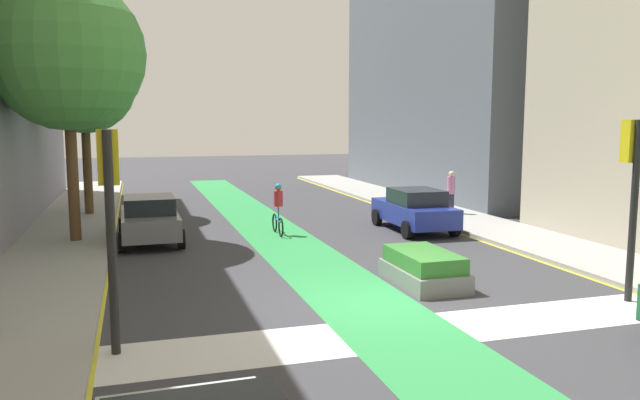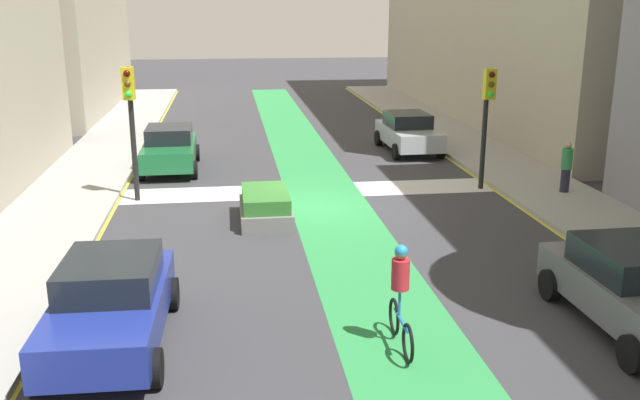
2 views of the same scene
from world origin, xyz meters
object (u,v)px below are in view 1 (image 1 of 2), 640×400
object	(u,v)px
pedestrian_sidewalk_right_a	(451,192)
traffic_signal_near_right	(632,174)
car_grey_left_far	(150,219)
street_tree_far	(83,82)
median_planter	(424,269)
traffic_signal_near_left	(110,197)
street_tree_near	(66,54)
cyclist_in_lane	(278,208)
car_blue_right_far	(414,209)

from	to	relation	value
pedestrian_sidewalk_right_a	traffic_signal_near_right	bearing A→B (deg)	-100.51
traffic_signal_near_right	car_grey_left_far	bearing A→B (deg)	135.20
street_tree_far	median_planter	distance (m)	17.32
traffic_signal_near_left	street_tree_far	size ratio (longest dim) A/B	0.51
traffic_signal_near_right	traffic_signal_near_left	bearing A→B (deg)	179.86
street_tree_near	car_grey_left_far	bearing A→B (deg)	-7.83
traffic_signal_near_left	street_tree_near	bearing A→B (deg)	98.24
street_tree_near	cyclist_in_lane	bearing A→B (deg)	-1.85
car_blue_right_far	street_tree_far	distance (m)	14.54
pedestrian_sidewalk_right_a	car_blue_right_far	bearing A→B (deg)	-138.15
traffic_signal_near_left	median_planter	world-z (taller)	traffic_signal_near_left
cyclist_in_lane	street_tree_far	size ratio (longest dim) A/B	0.24
traffic_signal_near_left	car_blue_right_far	world-z (taller)	traffic_signal_near_left
traffic_signal_near_right	street_tree_far	bearing A→B (deg)	127.03
street_tree_near	median_planter	bearing A→B (deg)	-42.23
traffic_signal_near_right	car_grey_left_far	world-z (taller)	traffic_signal_near_right
traffic_signal_near_left	street_tree_near	xyz separation A→B (m)	(-1.50, 10.39, 3.43)
cyclist_in_lane	traffic_signal_near_left	bearing A→B (deg)	-117.48
car_grey_left_far	street_tree_near	xyz separation A→B (m)	(-2.36, 0.32, 5.38)
traffic_signal_near_left	car_blue_right_far	distance (m)	14.14
traffic_signal_near_right	median_planter	xyz separation A→B (m)	(-3.81, 2.50, -2.46)
traffic_signal_near_left	street_tree_far	xyz separation A→B (m)	(-1.46, 16.52, 2.89)
pedestrian_sidewalk_right_a	street_tree_far	distance (m)	16.04
street_tree_near	car_blue_right_far	bearing A→B (deg)	-4.37
traffic_signal_near_right	median_planter	world-z (taller)	traffic_signal_near_right
traffic_signal_near_right	car_grey_left_far	distance (m)	14.47
traffic_signal_near_right	pedestrian_sidewalk_right_a	distance (m)	12.51
traffic_signal_near_left	car_blue_right_far	xyz separation A→B (m)	(10.31, 9.49, -1.95)
traffic_signal_near_right	street_tree_far	world-z (taller)	street_tree_far
car_grey_left_far	street_tree_far	bearing A→B (deg)	109.77
traffic_signal_near_left	median_planter	distance (m)	7.98
car_blue_right_far	street_tree_far	size ratio (longest dim) A/B	0.56
street_tree_near	traffic_signal_near_left	bearing A→B (deg)	-81.76
traffic_signal_near_left	car_grey_left_far	xyz separation A→B (m)	(0.86, 10.06, -1.95)
street_tree_far	pedestrian_sidewalk_right_a	bearing A→B (deg)	-16.52
traffic_signal_near_left	car_grey_left_far	bearing A→B (deg)	85.13
car_blue_right_far	median_planter	world-z (taller)	car_blue_right_far
traffic_signal_near_left	pedestrian_sidewalk_right_a	bearing A→B (deg)	42.45
cyclist_in_lane	street_tree_near	xyz separation A→B (m)	(-6.79, 0.22, 5.21)
median_planter	car_blue_right_far	bearing A→B (deg)	66.19
car_blue_right_far	cyclist_in_lane	bearing A→B (deg)	172.24
traffic_signal_near_right	street_tree_near	bearing A→B (deg)	140.25
car_grey_left_far	median_planter	size ratio (longest dim) A/B	1.68
traffic_signal_near_left	car_blue_right_far	bearing A→B (deg)	42.63
traffic_signal_near_left	street_tree_far	world-z (taller)	street_tree_far
car_grey_left_far	street_tree_far	xyz separation A→B (m)	(-2.32, 6.46, 4.84)
traffic_signal_near_right	street_tree_near	distance (m)	16.62
street_tree_near	median_planter	world-z (taller)	street_tree_near
traffic_signal_near_left	street_tree_far	distance (m)	16.83
traffic_signal_near_right	median_planter	size ratio (longest dim) A/B	1.62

